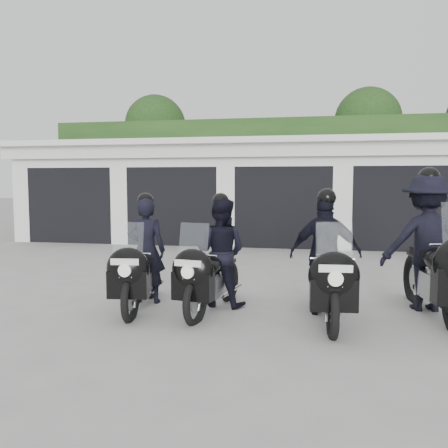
% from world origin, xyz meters
% --- Properties ---
extents(ground, '(80.00, 80.00, 0.00)m').
position_xyz_m(ground, '(0.00, 0.00, 0.00)').
color(ground, '#9E9D98').
rests_on(ground, ground).
extents(garage_block, '(16.40, 6.80, 2.96)m').
position_xyz_m(garage_block, '(-0.00, 8.06, 1.42)').
color(garage_block, silver).
rests_on(garage_block, ground).
extents(background_vegetation, '(20.00, 3.90, 5.80)m').
position_xyz_m(background_vegetation, '(0.37, 12.92, 2.77)').
color(background_vegetation, '#193814').
rests_on(background_vegetation, ground).
extents(police_bike_a, '(0.72, 1.93, 1.68)m').
position_xyz_m(police_bike_a, '(-1.55, -0.96, 0.67)').
color(police_bike_a, black).
rests_on(police_bike_a, ground).
extents(police_bike_b, '(0.88, 1.92, 1.68)m').
position_xyz_m(police_bike_b, '(-0.50, -0.82, 0.71)').
color(police_bike_b, black).
rests_on(police_bike_b, ground).
extents(police_bike_c, '(0.99, 2.02, 1.76)m').
position_xyz_m(police_bike_c, '(1.02, -0.98, 0.74)').
color(police_bike_c, black).
rests_on(police_bike_c, ground).
extents(police_bike_d, '(1.30, 2.36, 2.05)m').
position_xyz_m(police_bike_d, '(2.41, -0.50, 0.87)').
color(police_bike_d, black).
rests_on(police_bike_d, ground).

